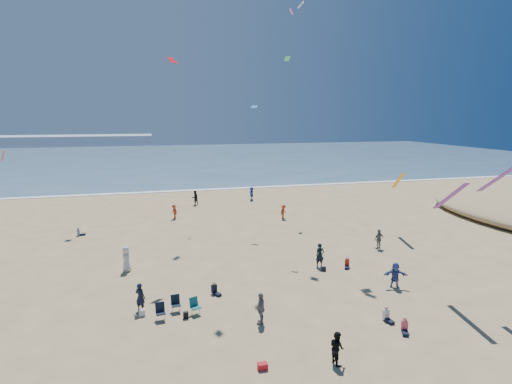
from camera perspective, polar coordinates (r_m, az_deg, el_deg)
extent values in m
plane|color=tan|center=(20.72, 0.15, -22.71)|extent=(220.00, 220.00, 0.00)
cube|color=#476B84|center=(112.39, -12.14, 4.73)|extent=(220.00, 100.00, 0.06)
cube|color=white|center=(62.91, -10.19, 0.19)|extent=(220.00, 1.20, 0.08)
cube|color=#7A8EA8|center=(195.09, -31.15, 6.37)|extent=(110.00, 20.00, 3.20)
ellipsoid|color=tan|center=(52.84, 32.70, -2.71)|extent=(10.00, 22.00, 2.20)
imported|color=black|center=(25.39, -16.21, -14.23)|extent=(0.77, 0.71, 1.76)
imported|color=#39539D|center=(55.08, -0.65, -0.21)|extent=(0.79, 1.76, 1.83)
imported|color=#34458F|center=(29.12, 19.28, -11.13)|extent=(1.68, 1.00, 1.73)
imported|color=black|center=(52.65, -8.72, -0.81)|extent=(1.15, 1.06, 1.91)
imported|color=black|center=(20.37, 11.48, -20.94)|extent=(0.71, 0.85, 1.59)
imported|color=slate|center=(23.13, 0.72, -16.28)|extent=(0.88, 1.15, 1.82)
imported|color=silver|center=(31.70, -18.03, -9.06)|extent=(0.75, 1.02, 1.91)
imported|color=#B52E19|center=(46.09, -11.61, -2.76)|extent=(1.02, 1.20, 1.61)
imported|color=#AD3818|center=(45.21, 3.94, -2.83)|extent=(1.18, 1.13, 1.61)
imported|color=slate|center=(36.63, 17.15, -6.44)|extent=(1.11, 0.68, 1.77)
imported|color=black|center=(31.36, 9.12, -8.92)|extent=(0.68, 0.45, 1.86)
cube|color=silver|center=(25.09, -15.97, -16.26)|extent=(0.35, 0.20, 0.40)
cube|color=black|center=(24.30, -9.99, -16.95)|extent=(0.30, 0.22, 0.38)
cube|color=red|center=(19.97, 0.96, -23.63)|extent=(0.45, 0.30, 0.30)
cube|color=black|center=(30.88, 9.68, -10.76)|extent=(0.28, 0.18, 0.34)
cube|color=red|center=(32.51, -11.90, 17.94)|extent=(0.85, 0.85, 0.45)
cube|color=#FF3906|center=(27.07, -32.42, 4.44)|extent=(0.35, 0.84, 0.57)
cube|color=pink|center=(52.25, 5.08, 24.27)|extent=(0.37, 0.49, 0.64)
cube|color=white|center=(39.49, 6.43, 25.05)|extent=(0.70, 0.74, 0.55)
cube|color=blue|center=(41.11, -0.27, 12.09)|extent=(0.75, 0.72, 0.27)
cube|color=green|center=(37.26, 4.48, 18.46)|extent=(0.65, 0.64, 0.47)
cube|color=#6C2698|center=(27.38, 25.98, -0.59)|extent=(0.35, 3.14, 2.21)
cube|color=orange|center=(40.72, 19.65, 1.54)|extent=(0.35, 2.64, 1.87)
cube|color=#73269B|center=(26.49, 31.62, 1.92)|extent=(0.35, 3.30, 2.33)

